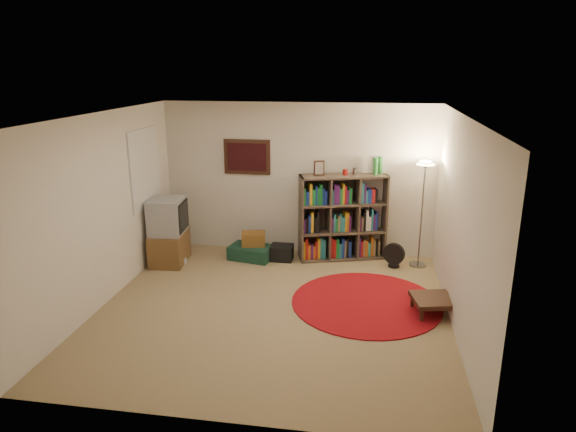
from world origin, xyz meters
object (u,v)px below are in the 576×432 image
(bookshelf, at_px, (341,218))
(side_table, at_px, (433,300))
(suitcase, at_px, (251,252))
(tv_stand, at_px, (169,232))
(floor_lamp, at_px, (424,179))
(floor_fan, at_px, (394,255))

(bookshelf, distance_m, side_table, 2.29)
(suitcase, bearing_deg, tv_stand, -152.17)
(bookshelf, distance_m, suitcase, 1.57)
(bookshelf, height_order, floor_lamp, floor_lamp)
(suitcase, relative_size, side_table, 1.27)
(floor_lamp, bearing_deg, floor_fan, -162.12)
(floor_fan, bearing_deg, tv_stand, -152.51)
(floor_lamp, relative_size, side_table, 2.84)
(floor_lamp, height_order, side_table, floor_lamp)
(bookshelf, xyz_separation_m, suitcase, (-1.44, -0.29, -0.56))
(bookshelf, xyz_separation_m, floor_fan, (0.86, -0.29, -0.48))
(side_table, bearing_deg, tv_stand, 163.46)
(floor_fan, distance_m, tv_stand, 3.58)
(floor_lamp, bearing_deg, side_table, -88.57)
(floor_lamp, distance_m, floor_fan, 1.28)
(floor_lamp, relative_size, suitcase, 2.24)
(tv_stand, relative_size, suitcase, 1.40)
(tv_stand, bearing_deg, suitcase, 10.81)
(floor_fan, height_order, tv_stand, tv_stand)
(floor_lamp, height_order, tv_stand, floor_lamp)
(floor_lamp, distance_m, suitcase, 2.99)
(floor_fan, xyz_separation_m, side_table, (0.43, -1.55, -0.00))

